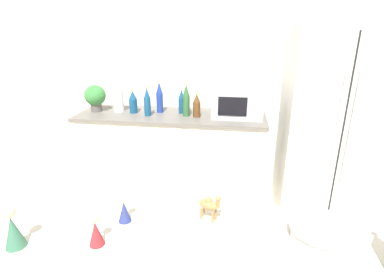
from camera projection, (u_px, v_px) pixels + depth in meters
The scene contains 17 objects.
wall_back at pixel (225, 74), 3.13m from camera, with size 8.00×0.06×2.55m.
back_counter at pixel (172, 155), 3.17m from camera, with size 1.89×0.63×0.91m.
refrigerator at pixel (330, 126), 2.77m from camera, with size 0.83×0.71×1.75m.
potted_plant at pixel (95, 97), 3.08m from camera, with size 0.21×0.21×0.27m.
paper_towel_roll at pixel (118, 99), 3.07m from camera, with size 0.10×0.10×0.27m.
microwave at pixel (237, 102), 2.90m from camera, with size 0.48×0.37×0.28m.
back_bottle_0 at pixel (186, 101), 2.91m from camera, with size 0.07×0.07×0.32m.
back_bottle_1 at pixel (133, 102), 3.03m from camera, with size 0.08×0.08×0.23m.
back_bottle_2 at pixel (182, 102), 3.01m from camera, with size 0.06×0.06×0.25m.
back_bottle_3 at pixel (197, 106), 2.89m from camera, with size 0.07×0.07×0.23m.
back_bottle_4 at pixel (147, 102), 2.92m from camera, with size 0.06×0.06×0.28m.
back_bottle_5 at pixel (160, 98), 3.03m from camera, with size 0.07×0.07×0.32m.
fruit_bowl at pixel (322, 231), 1.10m from camera, with size 0.24×0.24×0.06m.
camel_figurine at pixel (209, 204), 1.20m from camera, with size 0.10×0.07×0.12m.
wise_man_figurine_blue at pixel (96, 231), 1.06m from camera, with size 0.06×0.06×0.13m.
wise_man_figurine_crimson at pixel (13, 230), 1.05m from camera, with size 0.07×0.07×0.17m.
wise_man_figurine_purple at pixel (124, 210), 1.19m from camera, with size 0.05×0.05×0.12m.
Camera 1 is at (0.13, -0.46, 1.71)m, focal length 28.00 mm.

